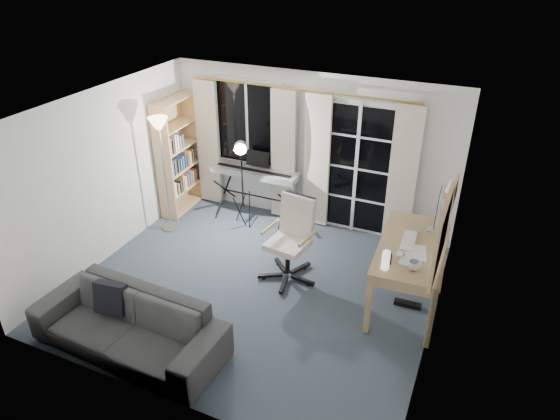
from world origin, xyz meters
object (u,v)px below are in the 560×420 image
object	(u,v)px
desk	(412,252)
sofa	(127,317)
studio_light	(241,158)
monitor	(439,209)
mug	(414,264)
office_chair	(293,231)
keyboard_piano	(255,173)
torchiere_lamp	(160,141)
bookshelf	(176,159)

from	to	relation	value
desk	sofa	world-z (taller)	sofa
studio_light	sofa	size ratio (longest dim) A/B	0.66
monitor	sofa	xyz separation A→B (m)	(-2.86, -2.52, -0.72)
mug	office_chair	bearing A→B (deg)	163.95
keyboard_piano	sofa	bearing A→B (deg)	-89.38
keyboard_piano	office_chair	distance (m)	1.67
torchiere_lamp	studio_light	world-z (taller)	torchiere_lamp
keyboard_piano	office_chair	size ratio (longest dim) A/B	1.26
bookshelf	desk	size ratio (longest dim) A/B	1.19
torchiere_lamp	desk	bearing A→B (deg)	-4.54
torchiere_lamp	office_chair	distance (m)	2.39
sofa	monitor	bearing A→B (deg)	44.13
bookshelf	sofa	xyz separation A→B (m)	(1.34, -3.01, -0.48)
bookshelf	mug	world-z (taller)	bookshelf
bookshelf	keyboard_piano	distance (m)	1.33
desk	office_chair	bearing A→B (deg)	178.07
bookshelf	studio_light	world-z (taller)	bookshelf
torchiere_lamp	sofa	bearing A→B (deg)	-64.92
keyboard_piano	studio_light	size ratio (longest dim) A/B	0.98
bookshelf	mug	size ratio (longest dim) A/B	13.92
keyboard_piano	studio_light	distance (m)	0.52
mug	bookshelf	bearing A→B (deg)	160.59
bookshelf	torchiere_lamp	distance (m)	0.89
keyboard_piano	monitor	size ratio (longest dim) A/B	2.39
desk	keyboard_piano	bearing A→B (deg)	153.43
sofa	desk	bearing A→B (deg)	40.59
bookshelf	keyboard_piano	bearing A→B (deg)	7.61
office_chair	desk	size ratio (longest dim) A/B	0.71
keyboard_piano	sofa	distance (m)	3.27
studio_light	office_chair	size ratio (longest dim) A/B	1.29
office_chair	bookshelf	bearing A→B (deg)	166.11
office_chair	desk	distance (m)	1.54
torchiere_lamp	sofa	size ratio (longest dim) A/B	0.82
bookshelf	torchiere_lamp	size ratio (longest dim) A/B	1.04
office_chair	monitor	size ratio (longest dim) A/B	1.89
keyboard_piano	torchiere_lamp	bearing A→B (deg)	-140.74
torchiere_lamp	studio_light	distance (m)	1.19
desk	mug	size ratio (longest dim) A/B	11.66
monitor	bookshelf	bearing A→B (deg)	170.30
keyboard_piano	studio_light	xyz separation A→B (m)	(-0.05, -0.35, 0.39)
office_chair	monitor	world-z (taller)	monitor
studio_light	desk	bearing A→B (deg)	-40.60
bookshelf	studio_light	bearing A→B (deg)	-7.58
monitor	mug	bearing A→B (deg)	-98.75
torchiere_lamp	mug	bearing A→B (deg)	-11.67
studio_light	desk	distance (m)	2.90
desk	monitor	bearing A→B (deg)	63.48
office_chair	monitor	xyz separation A→B (m)	(1.74, 0.48, 0.48)
sofa	studio_light	bearing A→B (deg)	94.32
studio_light	office_chair	world-z (taller)	studio_light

